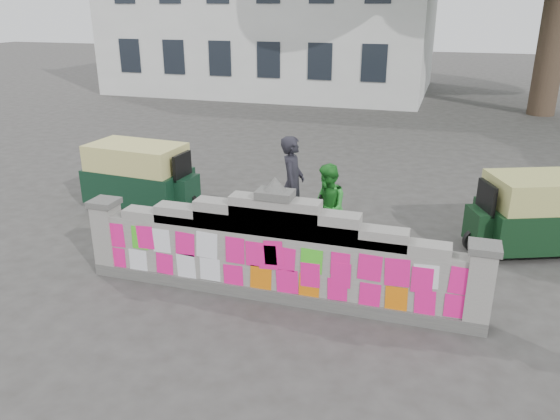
{
  "coord_description": "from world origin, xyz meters",
  "views": [
    {
      "loc": [
        2.37,
        -7.32,
        4.41
      ],
      "look_at": [
        -0.24,
        1.0,
        1.1
      ],
      "focal_mm": 35.0,
      "sensor_mm": 36.0,
      "label": 1
    }
  ],
  "objects_px": {
    "cyclist_rider": "(292,197)",
    "rickshaw_left": "(141,175)",
    "rickshaw_right": "(542,213)",
    "cyclist_bike": "(292,216)",
    "pedestrian": "(327,208)"
  },
  "relations": [
    {
      "from": "cyclist_rider",
      "to": "rickshaw_left",
      "type": "height_order",
      "value": "cyclist_rider"
    },
    {
      "from": "rickshaw_left",
      "to": "rickshaw_right",
      "type": "relative_size",
      "value": 0.99
    },
    {
      "from": "cyclist_bike",
      "to": "pedestrian",
      "type": "relative_size",
      "value": 1.26
    },
    {
      "from": "cyclist_rider",
      "to": "rickshaw_left",
      "type": "bearing_deg",
      "value": 69.42
    },
    {
      "from": "cyclist_bike",
      "to": "cyclist_rider",
      "type": "height_order",
      "value": "cyclist_rider"
    },
    {
      "from": "cyclist_rider",
      "to": "rickshaw_left",
      "type": "distance_m",
      "value": 3.96
    },
    {
      "from": "pedestrian",
      "to": "rickshaw_left",
      "type": "height_order",
      "value": "pedestrian"
    },
    {
      "from": "cyclist_bike",
      "to": "pedestrian",
      "type": "xyz_separation_m",
      "value": [
        0.71,
        -0.12,
        0.28
      ]
    },
    {
      "from": "cyclist_bike",
      "to": "cyclist_rider",
      "type": "relative_size",
      "value": 1.12
    },
    {
      "from": "pedestrian",
      "to": "rickshaw_left",
      "type": "distance_m",
      "value": 4.67
    },
    {
      "from": "cyclist_rider",
      "to": "pedestrian",
      "type": "bearing_deg",
      "value": -106.74
    },
    {
      "from": "cyclist_rider",
      "to": "rickshaw_right",
      "type": "relative_size",
      "value": 0.69
    },
    {
      "from": "pedestrian",
      "to": "rickshaw_left",
      "type": "relative_size",
      "value": 0.62
    },
    {
      "from": "pedestrian",
      "to": "cyclist_bike",
      "type": "bearing_deg",
      "value": -123.59
    },
    {
      "from": "cyclist_bike",
      "to": "rickshaw_left",
      "type": "distance_m",
      "value": 3.96
    }
  ]
}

